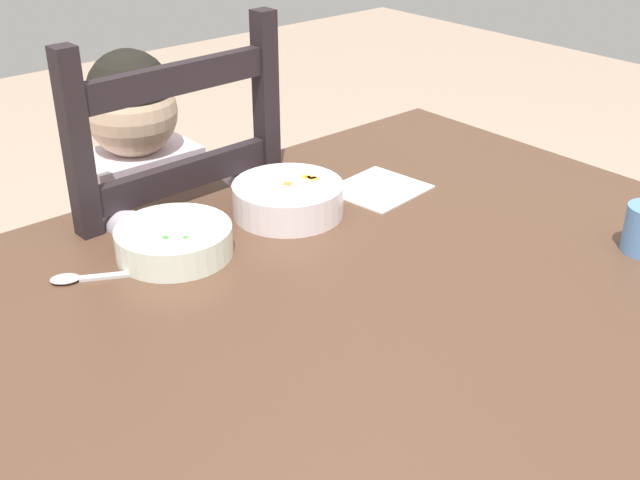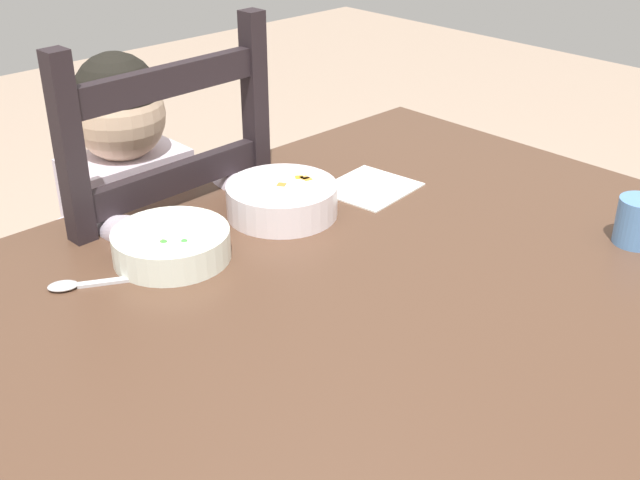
{
  "view_description": "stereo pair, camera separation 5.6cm",
  "coord_description": "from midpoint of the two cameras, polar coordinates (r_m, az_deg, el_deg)",
  "views": [
    {
      "loc": [
        -0.71,
        -0.72,
        1.34
      ],
      "look_at": [
        -0.03,
        0.08,
        0.79
      ],
      "focal_mm": 44.76,
      "sensor_mm": 36.0,
      "label": 1
    },
    {
      "loc": [
        -0.75,
        -0.68,
        1.34
      ],
      "look_at": [
        -0.03,
        0.08,
        0.79
      ],
      "focal_mm": 44.76,
      "sensor_mm": 36.0,
      "label": 2
    }
  ],
  "objects": [
    {
      "name": "child_figure",
      "position": [
        1.58,
        -13.76,
        1.01
      ],
      "size": [
        0.32,
        0.31,
        0.98
      ],
      "color": "silver",
      "rests_on": "ground"
    },
    {
      "name": "bowl_of_peas",
      "position": [
        1.26,
        -11.85,
        -0.29
      ],
      "size": [
        0.18,
        0.18,
        0.05
      ],
      "color": "white",
      "rests_on": "dining_table"
    },
    {
      "name": "paper_napkin",
      "position": [
        1.48,
        2.48,
        3.75
      ],
      "size": [
        0.17,
        0.16,
        0.0
      ],
      "primitive_type": "cube",
      "rotation": [
        0.0,
        0.0,
        0.12
      ],
      "color": "white",
      "rests_on": "dining_table"
    },
    {
      "name": "drinking_cup",
      "position": [
        1.36,
        20.67,
        1.24
      ],
      "size": [
        0.07,
        0.07,
        0.08
      ],
      "primitive_type": "cylinder",
      "color": "#5A8DCC",
      "rests_on": "dining_table"
    },
    {
      "name": "bowl_of_carrots",
      "position": [
        1.37,
        -3.92,
        2.96
      ],
      "size": [
        0.19,
        0.19,
        0.06
      ],
      "color": "white",
      "rests_on": "dining_table"
    },
    {
      "name": "dining_chair",
      "position": [
        1.66,
        -13.17,
        -3.82
      ],
      "size": [
        0.43,
        0.43,
        1.05
      ],
      "color": "black",
      "rests_on": "ground"
    },
    {
      "name": "dining_table",
      "position": [
        1.23,
        2.2,
        -6.82
      ],
      "size": [
        1.3,
        1.02,
        0.74
      ],
      "color": "brown",
      "rests_on": "ground"
    },
    {
      "name": "spoon",
      "position": [
        1.23,
        -18.23,
        -3.06
      ],
      "size": [
        0.13,
        0.08,
        0.01
      ],
      "color": "silver",
      "rests_on": "dining_table"
    }
  ]
}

